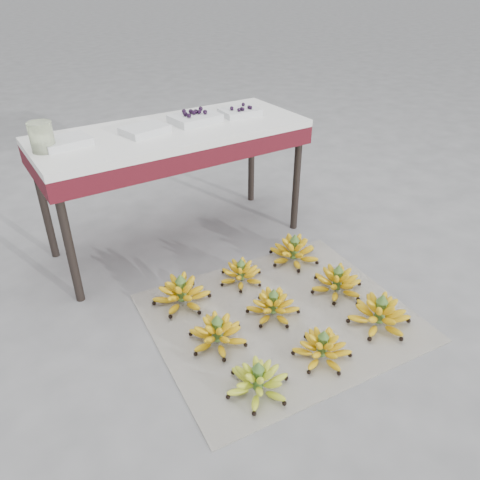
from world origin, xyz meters
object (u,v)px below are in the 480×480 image
bunch_front_center (322,348)px  bunch_back_left (182,293)px  tray_far_left (66,142)px  vendor_table (173,143)px  bunch_mid_center (273,306)px  bunch_back_center (241,273)px  newspaper_mat (281,317)px  tray_far_right (240,112)px  bunch_mid_left (218,333)px  bunch_mid_right (337,282)px  glass_jar (42,137)px  bunch_front_right (380,314)px  bunch_front_left (258,381)px  bunch_back_right (294,251)px  tray_right (195,118)px  tray_left (145,130)px

bunch_front_center → bunch_back_left: bunch_back_left is taller
bunch_back_left → tray_far_left: tray_far_left is taller
vendor_table → bunch_mid_center: bearing=-86.1°
bunch_mid_center → bunch_back_center: bunch_mid_center is taller
newspaper_mat → tray_far_right: tray_far_right is taller
bunch_front_center → bunch_mid_center: bearing=95.4°
bunch_back_left → bunch_mid_center: bearing=-68.0°
bunch_mid_left → tray_far_right: (0.74, 0.95, 0.70)m
bunch_front_center → bunch_mid_right: size_ratio=0.77×
newspaper_mat → glass_jar: glass_jar is taller
bunch_front_right → tray_far_left: 1.79m
bunch_front_center → bunch_mid_left: bunch_mid_left is taller
bunch_front_left → tray_far_left: (-0.30, 1.31, 0.70)m
bunch_front_left → bunch_mid_center: (0.34, 0.36, -0.00)m
bunch_back_right → tray_right: 0.97m
bunch_back_right → glass_jar: glass_jar is taller
tray_left → bunch_front_left: bearing=-95.3°
bunch_front_right → bunch_mid_right: size_ratio=0.88×
bunch_mid_right → tray_far_right: 1.18m
vendor_table → bunch_front_left: bearing=-102.4°
bunch_front_center → bunch_back_center: bearing=93.1°
bunch_mid_right → tray_left: size_ratio=1.36×
bunch_front_center → tray_far_left: size_ratio=1.11×
bunch_back_left → tray_far_right: size_ratio=1.63×
bunch_front_right → bunch_back_right: (0.01, 0.68, -0.00)m
bunch_mid_left → tray_right: bearing=60.2°
newspaper_mat → bunch_mid_right: bearing=1.2°
tray_left → glass_jar: glass_jar is taller
bunch_back_right → vendor_table: size_ratio=0.21×
bunch_mid_right → tray_far_left: tray_far_left is taller
newspaper_mat → tray_far_left: tray_far_left is taller
bunch_mid_left → bunch_front_center: bearing=-49.6°
bunch_mid_left → bunch_back_left: 0.36m
bunch_mid_right → bunch_back_right: 0.37m
bunch_back_center → bunch_back_right: bunch_back_right is taller
bunch_front_right → tray_far_right: (0.01, 1.27, 0.69)m
bunch_back_right → tray_far_right: 0.91m
bunch_mid_center → bunch_mid_right: bearing=-23.3°
bunch_front_left → tray_far_right: bearing=73.6°
newspaper_mat → bunch_front_center: size_ratio=4.46×
bunch_back_left → bunch_back_center: bearing=-24.6°
bunch_front_right → vendor_table: bearing=105.9°
bunch_front_center → bunch_back_right: (0.39, 0.70, 0.01)m
tray_far_left → tray_left: same height
bunch_mid_right → tray_left: bearing=102.1°
bunch_mid_right → tray_far_left: size_ratio=1.44×
bunch_back_right → bunch_back_center: bearing=-173.6°
bunch_front_center → tray_far_right: tray_far_right is taller
tray_right → tray_far_right: 0.30m
bunch_front_right → glass_jar: (-1.14, 1.26, 0.74)m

